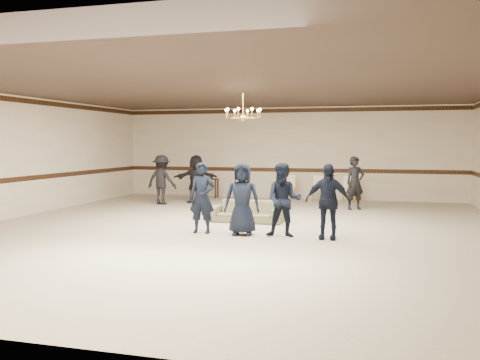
# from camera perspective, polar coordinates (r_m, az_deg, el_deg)

# --- Properties ---
(room) EXTENTS (12.01, 14.01, 3.21)m
(room) POSITION_cam_1_polar(r_m,az_deg,el_deg) (11.82, -0.95, 2.29)
(room) COLOR beige
(room) RESTS_ON ground
(chair_rail) EXTENTS (12.00, 0.02, 0.14)m
(chair_rail) POSITION_cam_1_polar(r_m,az_deg,el_deg) (18.64, 5.19, 1.09)
(chair_rail) COLOR #381D10
(chair_rail) RESTS_ON wall_back
(crown_molding) EXTENTS (12.00, 0.02, 0.14)m
(crown_molding) POSITION_cam_1_polar(r_m,az_deg,el_deg) (18.65, 5.23, 7.48)
(crown_molding) COLOR #381D10
(crown_molding) RESTS_ON wall_back
(chandelier) EXTENTS (0.94, 0.94, 0.89)m
(chandelier) POSITION_cam_1_polar(r_m,az_deg,el_deg) (12.81, 0.33, 8.14)
(chandelier) COLOR gold
(chandelier) RESTS_ON ceiling
(boy_a) EXTENTS (0.58, 0.39, 1.54)m
(boy_a) POSITION_cam_1_polar(r_m,az_deg,el_deg) (11.47, -4.12, -1.92)
(boy_a) COLOR black
(boy_a) RESTS_ON floor
(boy_b) EXTENTS (0.82, 0.60, 1.54)m
(boy_b) POSITION_cam_1_polar(r_m,az_deg,el_deg) (11.20, 0.23, -2.06)
(boy_b) COLOR black
(boy_b) RESTS_ON floor
(boy_c) EXTENTS (0.80, 0.65, 1.54)m
(boy_c) POSITION_cam_1_polar(r_m,az_deg,el_deg) (10.99, 4.76, -2.18)
(boy_c) COLOR black
(boy_c) RESTS_ON floor
(boy_d) EXTENTS (0.91, 0.39, 1.54)m
(boy_d) POSITION_cam_1_polar(r_m,az_deg,el_deg) (10.86, 9.43, -2.30)
(boy_d) COLOR black
(boy_d) RESTS_ON floor
(settee) EXTENTS (1.82, 0.72, 0.53)m
(settee) POSITION_cam_1_polar(r_m,az_deg,el_deg) (13.09, 0.70, -3.40)
(settee) COLOR #706F4B
(settee) RESTS_ON floor
(adult_left) EXTENTS (1.07, 0.70, 1.57)m
(adult_left) POSITION_cam_1_polar(r_m,az_deg,el_deg) (16.93, -8.46, 0.02)
(adult_left) COLOR black
(adult_left) RESTS_ON floor
(adult_mid) EXTENTS (1.50, 1.08, 1.57)m
(adult_mid) POSITION_cam_1_polar(r_m,az_deg,el_deg) (17.24, -4.78, 0.12)
(adult_mid) COLOR black
(adult_mid) RESTS_ON floor
(adult_right) EXTENTS (0.68, 0.61, 1.57)m
(adult_right) POSITION_cam_1_polar(r_m,az_deg,el_deg) (15.79, 12.32, -0.32)
(adult_right) COLOR black
(adult_right) RESTS_ON floor
(banquet_chair_left) EXTENTS (0.45, 0.45, 0.87)m
(banquet_chair_left) POSITION_cam_1_polar(r_m,az_deg,el_deg) (17.95, 5.27, -0.84)
(banquet_chair_left) COLOR white
(banquet_chair_left) RESTS_ON floor
(banquet_chair_mid) EXTENTS (0.43, 0.43, 0.87)m
(banquet_chair_mid) POSITION_cam_1_polar(r_m,az_deg,el_deg) (17.80, 8.44, -0.91)
(banquet_chair_mid) COLOR white
(banquet_chair_mid) RESTS_ON floor
(banquet_chair_right) EXTENTS (0.45, 0.45, 0.87)m
(banquet_chair_right) POSITION_cam_1_polar(r_m,az_deg,el_deg) (17.70, 11.66, -0.98)
(banquet_chair_right) COLOR white
(banquet_chair_right) RESTS_ON floor
(console_table) EXTENTS (0.85, 0.43, 0.69)m
(console_table) POSITION_cam_1_polar(r_m,az_deg,el_deg) (18.92, -3.59, -0.85)
(console_table) COLOR #331C11
(console_table) RESTS_ON floor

